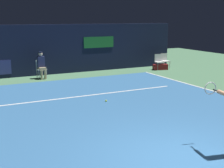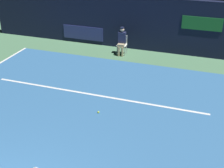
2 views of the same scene
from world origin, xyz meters
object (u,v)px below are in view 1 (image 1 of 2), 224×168
at_px(courtside_chair_far, 165,60).
at_px(courtside_chair_near, 159,61).
at_px(equipment_bag, 160,67).
at_px(line_judge_on_chair, 41,65).
at_px(tennis_ball, 106,101).

bearing_deg(courtside_chair_far, courtside_chair_near, -163.16).
distance_m(courtside_chair_far, equipment_bag, 0.66).
bearing_deg(line_judge_on_chair, tennis_ball, -80.29).
distance_m(courtside_chair_near, equipment_bag, 0.36).
xyz_separation_m(line_judge_on_chair, equipment_bag, (6.76, -0.42, -0.53)).
bearing_deg(courtside_chair_near, tennis_ball, -138.98).
height_order(line_judge_on_chair, equipment_bag, line_judge_on_chair).
height_order(line_judge_on_chair, courtside_chair_far, line_judge_on_chair).
bearing_deg(line_judge_on_chair, equipment_bag, -3.58).
relative_size(courtside_chair_near, equipment_bag, 1.05).
relative_size(courtside_chair_far, tennis_ball, 12.94).
bearing_deg(tennis_ball, equipment_bag, 40.26).
relative_size(line_judge_on_chair, courtside_chair_near, 1.50).
relative_size(line_judge_on_chair, courtside_chair_far, 1.50).
height_order(courtside_chair_near, tennis_ball, courtside_chair_near).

